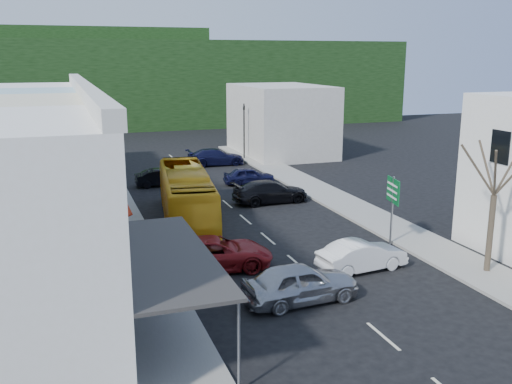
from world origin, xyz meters
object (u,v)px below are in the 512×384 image
Objects in this scene: direction_sign at (392,211)px; traffic_signal at (244,132)px; bus at (186,196)px; car_red at (215,255)px; pedestrian_left at (121,249)px; street_tree at (494,195)px; car_silver at (300,286)px; car_white at (362,256)px.

traffic_signal is (0.63, 27.27, 0.84)m from direction_sign.
car_red is (-0.50, -8.40, -0.85)m from bus.
pedestrian_left is at bearing 68.09° from traffic_signal.
street_tree reaches higher than pedestrian_left.
bus reaches higher than car_silver.
bus is 12.33m from direction_sign.
pedestrian_left is at bearing 78.67° from car_red.
direction_sign is (9.78, 0.28, 1.17)m from car_red.
direction_sign is (13.94, -1.16, 0.87)m from pedestrian_left.
traffic_signal is at bearing -18.07° from car_silver.
bus reaches higher than car_red.
street_tree is at bearing -104.13° from car_red.
car_red is 29.53m from traffic_signal.
traffic_signal is at bearing -12.91° from car_red.
pedestrian_left is (-6.49, 6.24, 0.30)m from car_silver.
car_silver and car_red have the same top height.
bus is at bearing 150.41° from direction_sign.
car_red is 13.07m from street_tree.
street_tree is (5.29, -2.28, 3.04)m from car_white.
car_white is 2.59× the size of pedestrian_left.
bus is at bearing 22.12° from car_white.
car_white is 0.81× the size of traffic_signal.
car_white and car_red have the same top height.
car_silver is at bearing -118.73° from pedestrian_left.
car_red is 9.85m from direction_sign.
street_tree is at bearing -96.04° from pedestrian_left.
street_tree is (2.01, -5.03, 1.87)m from direction_sign.
bus is 2.52× the size of car_red.
bus reaches higher than pedestrian_left.
car_red is at bearing 21.80° from car_silver.
car_silver is 0.59× the size of street_tree.
traffic_signal is at bearing 100.27° from direction_sign.
pedestrian_left is at bearing 158.80° from street_tree.
pedestrian_left is at bearing 63.10° from car_white.
direction_sign is at bearing -79.60° from pedestrian_left.
traffic_signal is (-1.38, 32.30, -1.03)m from street_tree.
car_silver and car_white have the same top height.
bus is 6.82× the size of pedestrian_left.
traffic_signal reaches higher than car_silver.
car_silver is 9.01m from pedestrian_left.
pedestrian_left is 17.33m from street_tree.
pedestrian_left is 0.23× the size of street_tree.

